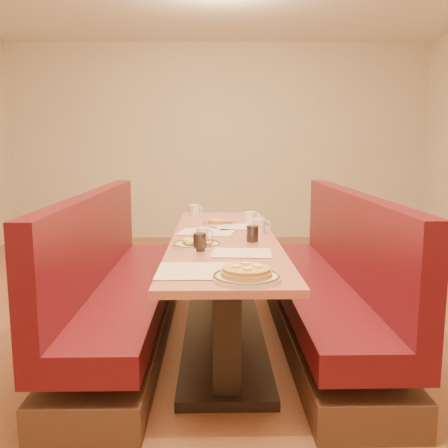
{
  "coord_description": "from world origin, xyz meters",
  "views": [
    {
      "loc": [
        -0.07,
        -3.33,
        1.37
      ],
      "look_at": [
        0.0,
        -0.06,
        0.85
      ],
      "focal_mm": 40.0,
      "sensor_mm": 36.0,
      "label": 1
    }
  ],
  "objects_px": {
    "diner_table": "(224,291)",
    "coffee_mug_c": "(251,218)",
    "coffee_mug_a": "(260,226)",
    "booth_right": "(329,292)",
    "coffee_mug_b": "(203,234)",
    "booth_left": "(118,293)",
    "eggs_plate": "(196,244)",
    "coffee_mug_d": "(195,210)",
    "soda_tumbler_near": "(200,242)",
    "pancake_plate": "(246,275)",
    "soda_tumbler_mid": "(252,234)"
  },
  "relations": [
    {
      "from": "booth_left",
      "to": "coffee_mug_a",
      "type": "xyz_separation_m",
      "value": [
        0.99,
        0.17,
        0.44
      ]
    },
    {
      "from": "coffee_mug_d",
      "to": "soda_tumbler_mid",
      "type": "distance_m",
      "value": 1.33
    },
    {
      "from": "coffee_mug_b",
      "to": "coffee_mug_c",
      "type": "relative_size",
      "value": 0.88
    },
    {
      "from": "coffee_mug_a",
      "to": "booth_right",
      "type": "bearing_deg",
      "value": -27.02
    },
    {
      "from": "coffee_mug_b",
      "to": "pancake_plate",
      "type": "bearing_deg",
      "value": -89.38
    },
    {
      "from": "pancake_plate",
      "to": "eggs_plate",
      "type": "relative_size",
      "value": 1.07
    },
    {
      "from": "pancake_plate",
      "to": "soda_tumbler_mid",
      "type": "height_order",
      "value": "soda_tumbler_mid"
    },
    {
      "from": "booth_left",
      "to": "eggs_plate",
      "type": "height_order",
      "value": "booth_left"
    },
    {
      "from": "diner_table",
      "to": "coffee_mug_a",
      "type": "relative_size",
      "value": 18.83
    },
    {
      "from": "booth_right",
      "to": "coffee_mug_d",
      "type": "height_order",
      "value": "booth_right"
    },
    {
      "from": "coffee_mug_b",
      "to": "coffee_mug_c",
      "type": "height_order",
      "value": "coffee_mug_c"
    },
    {
      "from": "diner_table",
      "to": "coffee_mug_c",
      "type": "distance_m",
      "value": 0.75
    },
    {
      "from": "pancake_plate",
      "to": "soda_tumbler_near",
      "type": "bearing_deg",
      "value": 109.84
    },
    {
      "from": "booth_right",
      "to": "eggs_plate",
      "type": "height_order",
      "value": "booth_right"
    },
    {
      "from": "soda_tumbler_mid",
      "to": "coffee_mug_d",
      "type": "bearing_deg",
      "value": 108.46
    },
    {
      "from": "booth_left",
      "to": "soda_tumbler_near",
      "type": "bearing_deg",
      "value": -36.59
    },
    {
      "from": "coffee_mug_d",
      "to": "soda_tumbler_mid",
      "type": "height_order",
      "value": "soda_tumbler_mid"
    },
    {
      "from": "coffee_mug_c",
      "to": "booth_right",
      "type": "bearing_deg",
      "value": -44.41
    },
    {
      "from": "pancake_plate",
      "to": "diner_table",
      "type": "bearing_deg",
      "value": 94.43
    },
    {
      "from": "diner_table",
      "to": "coffee_mug_d",
      "type": "bearing_deg",
      "value": 102.25
    },
    {
      "from": "coffee_mug_a",
      "to": "soda_tumbler_near",
      "type": "relative_size",
      "value": 1.25
    },
    {
      "from": "booth_right",
      "to": "soda_tumbler_mid",
      "type": "height_order",
      "value": "booth_right"
    },
    {
      "from": "booth_left",
      "to": "soda_tumbler_near",
      "type": "relative_size",
      "value": 23.45
    },
    {
      "from": "diner_table",
      "to": "soda_tumbler_near",
      "type": "relative_size",
      "value": 23.45
    },
    {
      "from": "pancake_plate",
      "to": "soda_tumbler_near",
      "type": "distance_m",
      "value": 0.69
    },
    {
      "from": "diner_table",
      "to": "soda_tumbler_near",
      "type": "bearing_deg",
      "value": -109.26
    },
    {
      "from": "coffee_mug_b",
      "to": "coffee_mug_c",
      "type": "distance_m",
      "value": 0.78
    },
    {
      "from": "booth_left",
      "to": "coffee_mug_b",
      "type": "bearing_deg",
      "value": -10.56
    },
    {
      "from": "booth_right",
      "to": "soda_tumbler_mid",
      "type": "xyz_separation_m",
      "value": [
        -0.55,
        -0.16,
        0.44
      ]
    },
    {
      "from": "soda_tumbler_near",
      "to": "soda_tumbler_mid",
      "type": "xyz_separation_m",
      "value": [
        0.33,
        0.27,
        -0.0
      ]
    },
    {
      "from": "diner_table",
      "to": "soda_tumbler_mid",
      "type": "distance_m",
      "value": 0.49
    },
    {
      "from": "booth_left",
      "to": "soda_tumbler_mid",
      "type": "relative_size",
      "value": 23.67
    },
    {
      "from": "booth_left",
      "to": "coffee_mug_a",
      "type": "height_order",
      "value": "booth_left"
    },
    {
      "from": "coffee_mug_a",
      "to": "eggs_plate",
      "type": "bearing_deg",
      "value": -139.31
    },
    {
      "from": "eggs_plate",
      "to": "coffee_mug_d",
      "type": "bearing_deg",
      "value": 92.49
    },
    {
      "from": "eggs_plate",
      "to": "coffee_mug_c",
      "type": "bearing_deg",
      "value": 65.59
    },
    {
      "from": "pancake_plate",
      "to": "soda_tumbler_mid",
      "type": "bearing_deg",
      "value": 83.95
    },
    {
      "from": "diner_table",
      "to": "soda_tumbler_near",
      "type": "height_order",
      "value": "soda_tumbler_near"
    },
    {
      "from": "booth_right",
      "to": "coffee_mug_a",
      "type": "xyz_separation_m",
      "value": [
        -0.47,
        0.17,
        0.44
      ]
    },
    {
      "from": "coffee_mug_b",
      "to": "soda_tumbler_near",
      "type": "bearing_deg",
      "value": -104.46
    },
    {
      "from": "coffee_mug_a",
      "to": "soda_tumbler_near",
      "type": "xyz_separation_m",
      "value": [
        -0.41,
        -0.6,
        0.0
      ]
    },
    {
      "from": "coffee_mug_a",
      "to": "coffee_mug_c",
      "type": "relative_size",
      "value": 1.04
    },
    {
      "from": "booth_right",
      "to": "coffee_mug_d",
      "type": "distance_m",
      "value": 1.53
    },
    {
      "from": "booth_right",
      "to": "pancake_plate",
      "type": "relative_size",
      "value": 7.82
    },
    {
      "from": "coffee_mug_a",
      "to": "coffee_mug_c",
      "type": "xyz_separation_m",
      "value": [
        -0.03,
        0.41,
        -0.0
      ]
    },
    {
      "from": "coffee_mug_c",
      "to": "pancake_plate",
      "type": "bearing_deg",
      "value": -90.48
    },
    {
      "from": "coffee_mug_a",
      "to": "coffee_mug_d",
      "type": "relative_size",
      "value": 1.13
    },
    {
      "from": "coffee_mug_b",
      "to": "diner_table",
      "type": "bearing_deg",
      "value": 26.33
    },
    {
      "from": "diner_table",
      "to": "pancake_plate",
      "type": "height_order",
      "value": "pancake_plate"
    },
    {
      "from": "coffee_mug_c",
      "to": "soda_tumbler_near",
      "type": "height_order",
      "value": "soda_tumbler_near"
    }
  ]
}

